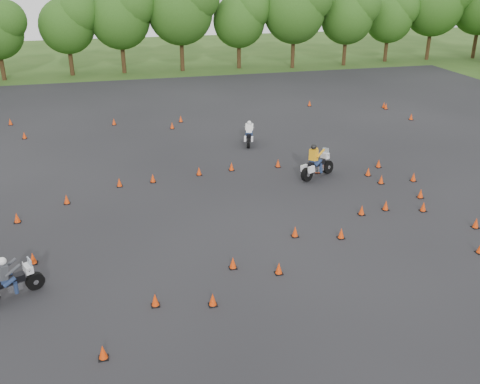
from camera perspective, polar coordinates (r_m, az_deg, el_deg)
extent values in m
plane|color=#2D5119|center=(21.52, 2.61, -7.04)|extent=(140.00, 140.00, 0.00)
plane|color=black|center=(26.69, -1.05, -0.71)|extent=(62.00, 62.00, 0.00)
cone|color=#E33B09|center=(26.21, -22.71, -2.57)|extent=(0.26, 0.26, 0.45)
cone|color=#E33B09|center=(23.82, 24.26, -5.47)|extent=(0.26, 0.26, 0.45)
cone|color=#E33B09|center=(44.90, 15.30, 8.81)|extent=(0.26, 0.26, 0.45)
cone|color=#E33B09|center=(25.55, 12.85, -1.91)|extent=(0.26, 0.26, 0.45)
cone|color=#E33B09|center=(28.97, -9.29, 1.46)|extent=(0.26, 0.26, 0.45)
cone|color=#E33B09|center=(38.63, -22.02, 5.62)|extent=(0.26, 0.26, 0.45)
cone|color=#E33B09|center=(23.25, 10.74, -4.37)|extent=(0.26, 0.26, 0.45)
cone|color=#E33B09|center=(44.68, 7.43, 9.36)|extent=(0.26, 0.26, 0.45)
cone|color=#E33B09|center=(23.10, 5.90, -4.25)|extent=(0.26, 0.26, 0.45)
cone|color=#E33B09|center=(42.39, -23.31, 6.89)|extent=(0.26, 0.26, 0.45)
cone|color=#E33B09|center=(28.75, -12.75, 1.00)|extent=(0.26, 0.26, 0.45)
cone|color=#E33B09|center=(30.22, 18.02, 1.52)|extent=(0.26, 0.26, 0.45)
cone|color=#E33B09|center=(18.88, -9.04, -11.32)|extent=(0.26, 0.26, 0.45)
cone|color=#E33B09|center=(30.82, 4.08, 3.07)|extent=(0.26, 0.26, 0.45)
cone|color=#E33B09|center=(30.25, -0.91, 2.73)|extent=(0.26, 0.26, 0.45)
cone|color=#E33B09|center=(29.64, -4.40, 2.22)|extent=(0.26, 0.26, 0.45)
cone|color=#E33B09|center=(17.04, -14.42, -16.23)|extent=(0.26, 0.26, 0.45)
cone|color=#E33B09|center=(18.70, -2.93, -11.40)|extent=(0.26, 0.26, 0.45)
cone|color=#E33B09|center=(28.17, 18.71, -0.17)|extent=(0.26, 0.26, 0.45)
cone|color=#E33B09|center=(29.39, 14.84, 1.29)|extent=(0.26, 0.26, 0.45)
cone|color=#E33B09|center=(22.53, -21.22, -6.62)|extent=(0.26, 0.26, 0.45)
cone|color=#E33B09|center=(40.04, -13.30, 7.29)|extent=(0.26, 0.26, 0.45)
cone|color=#E33B09|center=(31.73, 14.57, 2.96)|extent=(0.26, 0.26, 0.45)
cone|color=#E33B09|center=(26.31, 15.29, -1.41)|extent=(0.26, 0.26, 0.45)
cone|color=#E33B09|center=(21.33, -23.36, -8.76)|extent=(0.26, 0.26, 0.45)
cone|color=#E33B09|center=(20.72, -0.76, -7.58)|extent=(0.26, 0.26, 0.45)
cone|color=#E33B09|center=(30.33, 13.52, 2.12)|extent=(0.26, 0.26, 0.45)
cone|color=#E33B09|center=(38.37, -7.26, 7.05)|extent=(0.26, 0.26, 0.45)
cone|color=#E33B09|center=(26.72, 18.97, -1.50)|extent=(0.26, 0.26, 0.45)
cone|color=#E33B09|center=(20.44, 4.16, -8.13)|extent=(0.26, 0.26, 0.45)
cone|color=#E33B09|center=(27.38, -18.02, -0.76)|extent=(0.26, 0.26, 0.45)
cone|color=#E33B09|center=(45.31, 15.10, 8.95)|extent=(0.26, 0.26, 0.45)
cone|color=#E33B09|center=(39.96, -6.34, 7.75)|extent=(0.26, 0.26, 0.45)
cone|color=#E33B09|center=(25.92, 23.86, -3.06)|extent=(0.26, 0.26, 0.45)
cone|color=#E33B09|center=(42.26, 17.80, 7.64)|extent=(0.26, 0.26, 0.45)
cone|color=#E33B09|center=(30.16, 8.26, 2.42)|extent=(0.26, 0.26, 0.45)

